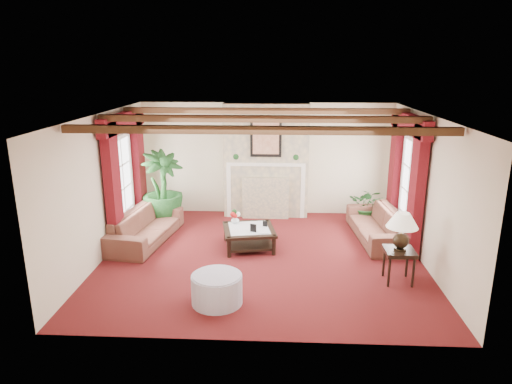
# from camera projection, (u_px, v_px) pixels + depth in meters

# --- Properties ---
(floor) EXTENTS (6.00, 6.00, 0.00)m
(floor) POSITION_uv_depth(u_px,v_px,m) (262.00, 257.00, 8.75)
(floor) COLOR #400B10
(floor) RESTS_ON ground
(ceiling) EXTENTS (6.00, 6.00, 0.00)m
(ceiling) POSITION_uv_depth(u_px,v_px,m) (262.00, 115.00, 8.02)
(ceiling) COLOR white
(ceiling) RESTS_ON floor
(back_wall) EXTENTS (6.00, 0.02, 2.70)m
(back_wall) POSITION_uv_depth(u_px,v_px,m) (266.00, 159.00, 11.03)
(back_wall) COLOR beige
(back_wall) RESTS_ON ground
(left_wall) EXTENTS (0.02, 5.50, 2.70)m
(left_wall) POSITION_uv_depth(u_px,v_px,m) (102.00, 187.00, 8.53)
(left_wall) COLOR beige
(left_wall) RESTS_ON ground
(right_wall) EXTENTS (0.02, 5.50, 2.70)m
(right_wall) POSITION_uv_depth(u_px,v_px,m) (428.00, 192.00, 8.24)
(right_wall) COLOR beige
(right_wall) RESTS_ON ground
(ceiling_beams) EXTENTS (6.00, 3.00, 0.12)m
(ceiling_beams) POSITION_uv_depth(u_px,v_px,m) (262.00, 119.00, 8.03)
(ceiling_beams) COLOR #3A2512
(ceiling_beams) RESTS_ON ceiling
(fireplace) EXTENTS (2.00, 0.52, 2.70)m
(fireplace) POSITION_uv_depth(u_px,v_px,m) (266.00, 103.00, 10.47)
(fireplace) COLOR tan
(fireplace) RESTS_ON ground
(french_door_left) EXTENTS (0.10, 1.10, 2.16)m
(french_door_left) POSITION_uv_depth(u_px,v_px,m) (118.00, 137.00, 9.28)
(french_door_left) COLOR white
(french_door_left) RESTS_ON ground
(french_door_right) EXTENTS (0.10, 1.10, 2.16)m
(french_door_right) POSITION_uv_depth(u_px,v_px,m) (414.00, 140.00, 8.99)
(french_door_right) COLOR white
(french_door_right) RESTS_ON ground
(curtains_left) EXTENTS (0.20, 2.40, 2.55)m
(curtains_left) POSITION_uv_depth(u_px,v_px,m) (122.00, 117.00, 9.16)
(curtains_left) COLOR #4C0A10
(curtains_left) RESTS_ON ground
(curtains_right) EXTENTS (0.20, 2.40, 2.55)m
(curtains_right) POSITION_uv_depth(u_px,v_px,m) (411.00, 118.00, 8.88)
(curtains_right) COLOR #4C0A10
(curtains_right) RESTS_ON ground
(sofa_left) EXTENTS (2.37, 1.27, 0.86)m
(sofa_left) POSITION_uv_depth(u_px,v_px,m) (146.00, 222.00, 9.43)
(sofa_left) COLOR #350E15
(sofa_left) RESTS_ON ground
(sofa_right) EXTENTS (2.28, 0.98, 0.85)m
(sofa_right) POSITION_uv_depth(u_px,v_px,m) (378.00, 220.00, 9.54)
(sofa_right) COLOR #350E15
(sofa_right) RESTS_ON ground
(potted_palm) EXTENTS (2.65, 2.65, 0.95)m
(potted_palm) POSITION_uv_depth(u_px,v_px,m) (163.00, 204.00, 10.46)
(potted_palm) COLOR black
(potted_palm) RESTS_ON ground
(small_plant) EXTENTS (1.34, 1.37, 0.67)m
(small_plant) POSITION_uv_depth(u_px,v_px,m) (367.00, 209.00, 10.51)
(small_plant) COLOR black
(small_plant) RESTS_ON ground
(coffee_table) EXTENTS (1.16, 1.16, 0.41)m
(coffee_table) POSITION_uv_depth(u_px,v_px,m) (249.00, 238.00, 9.16)
(coffee_table) COLOR black
(coffee_table) RESTS_ON ground
(side_table) EXTENTS (0.57, 0.57, 0.58)m
(side_table) POSITION_uv_depth(u_px,v_px,m) (398.00, 266.00, 7.70)
(side_table) COLOR black
(side_table) RESTS_ON ground
(ottoman) EXTENTS (0.79, 0.79, 0.46)m
(ottoman) POSITION_uv_depth(u_px,v_px,m) (217.00, 289.00, 7.02)
(ottoman) COLOR #A3A0B5
(ottoman) RESTS_ON ground
(table_lamp) EXTENTS (0.52, 0.52, 0.66)m
(table_lamp) POSITION_uv_depth(u_px,v_px,m) (402.00, 231.00, 7.53)
(table_lamp) COLOR black
(table_lamp) RESTS_ON side_table
(flower_vase) EXTENTS (0.25, 0.25, 0.17)m
(flower_vase) POSITION_uv_depth(u_px,v_px,m) (235.00, 220.00, 9.35)
(flower_vase) COLOR silver
(flower_vase) RESTS_ON coffee_table
(book) EXTENTS (0.21, 0.10, 0.28)m
(book) POSITION_uv_depth(u_px,v_px,m) (258.00, 225.00, 8.86)
(book) COLOR black
(book) RESTS_ON coffee_table
(photo_frame_a) EXTENTS (0.13, 0.06, 0.17)m
(photo_frame_a) POSITION_uv_depth(u_px,v_px,m) (253.00, 228.00, 8.87)
(photo_frame_a) COLOR black
(photo_frame_a) RESTS_ON coffee_table
(photo_frame_b) EXTENTS (0.10, 0.05, 0.12)m
(photo_frame_b) POSITION_uv_depth(u_px,v_px,m) (265.00, 224.00, 9.17)
(photo_frame_b) COLOR black
(photo_frame_b) RESTS_ON coffee_table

